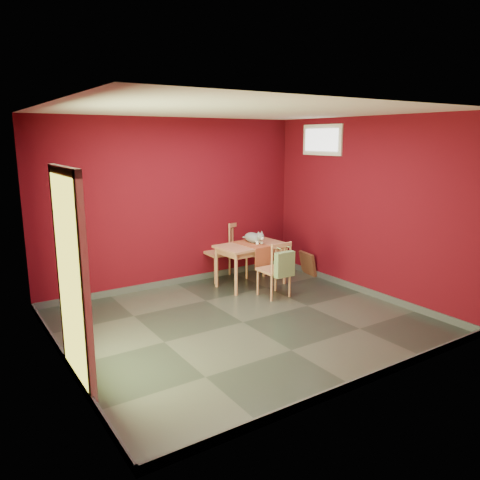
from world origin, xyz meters
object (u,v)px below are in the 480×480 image
chair_far_left (218,250)px  picture_frame (308,264)px  cat (253,236)px  dining_table (251,249)px  tote_bag (285,264)px  chair_far_right (242,248)px  chair_near (276,269)px

chair_far_left → picture_frame: 1.62m
cat → picture_frame: size_ratio=1.10×
chair_far_left → cat: (0.35, -0.55, 0.31)m
dining_table → tote_bag: size_ratio=2.58×
chair_far_right → tote_bag: size_ratio=2.08×
dining_table → cat: bearing=40.1°
chair_far_right → chair_near: size_ratio=1.07×
tote_bag → cat: size_ratio=0.97×
chair_far_left → chair_near: size_ratio=1.13×
picture_frame → chair_far_left: bearing=154.8°
chair_far_left → chair_far_right: 0.50m
cat → picture_frame: (1.09, -0.13, -0.61)m
chair_far_left → chair_near: 1.32m
dining_table → chair_far_right: bearing=68.4°
chair_far_left → cat: chair_far_left is taller
chair_near → picture_frame: 1.38m
chair_near → picture_frame: size_ratio=2.07×
chair_near → picture_frame: (1.21, 0.63, -0.24)m
chair_far_left → tote_bag: chair_far_left is taller
chair_near → cat: cat is taller
chair_near → tote_bag: size_ratio=1.95×
chair_far_left → cat: 0.72m
chair_far_left → picture_frame: chair_far_left is taller
chair_near → cat: (0.11, 0.76, 0.37)m
chair_far_left → tote_bag: (0.23, -1.51, 0.06)m
chair_far_right → chair_far_left: bearing=-179.9°
chair_near → tote_bag: (0.00, -0.21, 0.12)m
tote_bag → picture_frame: size_ratio=1.06×
chair_far_left → chair_near: chair_far_left is taller
chair_far_right → chair_near: (-0.26, -1.30, -0.03)m
chair_near → picture_frame: chair_near is taller
picture_frame → dining_table: bearing=177.9°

